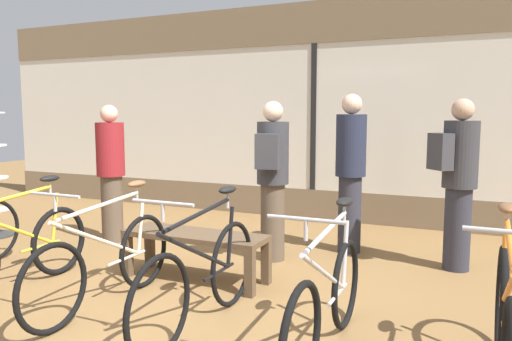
% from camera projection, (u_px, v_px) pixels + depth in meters
% --- Properties ---
extents(ground_plane, '(24.00, 24.00, 0.00)m').
position_uv_depth(ground_plane, '(161.00, 311.00, 4.01)').
color(ground_plane, olive).
extents(shop_back_wall, '(12.00, 0.08, 3.20)m').
position_uv_depth(shop_back_wall, '(314.00, 110.00, 7.37)').
color(shop_back_wall, '#7A664C').
rests_on(shop_back_wall, ground_plane).
extents(bicycle_left, '(0.46, 1.67, 1.02)m').
position_uv_depth(bicycle_left, '(17.00, 249.00, 4.47)').
color(bicycle_left, black).
rests_on(bicycle_left, ground_plane).
extents(bicycle_center_left, '(0.46, 1.74, 1.02)m').
position_uv_depth(bicycle_center_left, '(105.00, 261.00, 4.08)').
color(bicycle_center_left, black).
rests_on(bicycle_center_left, ground_plane).
extents(bicycle_center_right, '(0.46, 1.73, 1.03)m').
position_uv_depth(bicycle_center_right, '(202.00, 276.00, 3.66)').
color(bicycle_center_right, black).
rests_on(bicycle_center_right, ground_plane).
extents(bicycle_right, '(0.46, 1.65, 1.01)m').
position_uv_depth(bicycle_right, '(327.00, 300.00, 3.25)').
color(bicycle_right, black).
rests_on(bicycle_right, ground_plane).
extents(bicycle_far_right, '(0.46, 1.76, 1.05)m').
position_uv_depth(bicycle_far_right, '(505.00, 326.00, 2.79)').
color(bicycle_far_right, black).
rests_on(bicycle_far_right, ground_plane).
extents(display_bench, '(1.40, 0.44, 0.46)m').
position_uv_depth(display_bench, '(195.00, 241.00, 4.73)').
color(display_bench, brown).
rests_on(display_bench, ground_plane).
extents(customer_near_rack, '(0.55, 0.53, 1.73)m').
position_uv_depth(customer_near_rack, '(458.00, 179.00, 4.98)').
color(customer_near_rack, '#2D2D38').
rests_on(customer_near_rack, ground_plane).
extents(customer_by_window, '(0.39, 0.52, 1.71)m').
position_uv_depth(customer_by_window, '(272.00, 176.00, 5.32)').
color(customer_by_window, brown).
rests_on(customer_by_window, ground_plane).
extents(customer_mid_floor, '(0.48, 0.48, 1.69)m').
position_uv_depth(customer_mid_floor, '(111.00, 171.00, 6.12)').
color(customer_mid_floor, brown).
rests_on(customer_mid_floor, ground_plane).
extents(customer_near_bench, '(0.47, 0.47, 1.80)m').
position_uv_depth(customer_near_bench, '(351.00, 169.00, 5.64)').
color(customer_near_bench, '#2D2D38').
rests_on(customer_near_bench, ground_plane).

